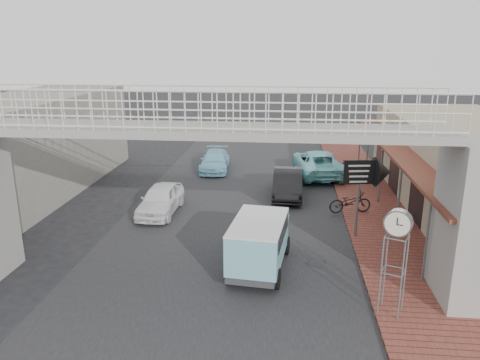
% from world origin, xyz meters
% --- Properties ---
extents(ground, '(120.00, 120.00, 0.00)m').
position_xyz_m(ground, '(0.00, 0.00, 0.00)').
color(ground, black).
rests_on(ground, ground).
extents(road_strip, '(10.00, 60.00, 0.01)m').
position_xyz_m(road_strip, '(0.00, 0.00, 0.01)').
color(road_strip, black).
rests_on(road_strip, ground).
extents(sidewalk, '(3.00, 40.00, 0.10)m').
position_xyz_m(sidewalk, '(6.50, 3.00, 0.05)').
color(sidewalk, brown).
rests_on(sidewalk, ground).
extents(shophouse_row, '(7.20, 18.00, 4.00)m').
position_xyz_m(shophouse_row, '(10.97, 4.00, 2.01)').
color(shophouse_row, gray).
rests_on(shophouse_row, ground).
extents(footbridge, '(16.40, 2.40, 6.34)m').
position_xyz_m(footbridge, '(0.00, -4.00, 3.18)').
color(footbridge, gray).
rests_on(footbridge, ground).
extents(building_far_left, '(5.00, 14.00, 5.00)m').
position_xyz_m(building_far_left, '(-11.00, 6.00, 2.50)').
color(building_far_left, gray).
rests_on(building_far_left, ground).
extents(white_hatchback, '(1.66, 3.92, 1.32)m').
position_xyz_m(white_hatchback, '(-3.41, 2.64, 0.66)').
color(white_hatchback, white).
rests_on(white_hatchback, ground).
extents(dark_sedan, '(1.52, 4.22, 1.39)m').
position_xyz_m(dark_sedan, '(2.45, 5.77, 0.69)').
color(dark_sedan, black).
rests_on(dark_sedan, ground).
extents(angkot_curb, '(3.14, 5.71, 1.51)m').
position_xyz_m(angkot_curb, '(4.20, 9.99, 0.76)').
color(angkot_curb, '#7BD1D6').
rests_on(angkot_curb, ground).
extents(angkot_far, '(1.93, 4.20, 1.19)m').
position_xyz_m(angkot_far, '(-2.10, 10.60, 0.60)').
color(angkot_far, '#7BBED5').
rests_on(angkot_far, ground).
extents(angkot_van, '(2.11, 3.97, 1.87)m').
position_xyz_m(angkot_van, '(1.49, -2.58, 1.19)').
color(angkot_van, black).
rests_on(angkot_van, ground).
extents(motorcycle_near, '(2.07, 1.14, 1.03)m').
position_xyz_m(motorcycle_near, '(5.30, 3.27, 0.62)').
color(motorcycle_near, black).
rests_on(motorcycle_near, sidewalk).
extents(motorcycle_far, '(1.94, 0.99, 1.12)m').
position_xyz_m(motorcycle_far, '(5.30, 9.00, 0.66)').
color(motorcycle_far, black).
rests_on(motorcycle_far, sidewalk).
extents(street_clock, '(0.81, 0.78, 3.14)m').
position_xyz_m(street_clock, '(5.43, -5.08, 2.70)').
color(street_clock, '#59595B').
rests_on(street_clock, sidewalk).
extents(arrow_sign, '(1.94, 1.26, 3.26)m').
position_xyz_m(arrow_sign, '(6.00, 0.65, 2.73)').
color(arrow_sign, '#59595B').
rests_on(arrow_sign, sidewalk).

